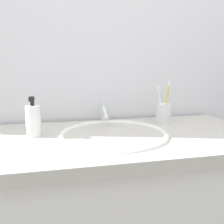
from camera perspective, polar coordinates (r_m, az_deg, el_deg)
The scene contains 8 objects.
tiled_wall_back at distance 1.29m, azimuth -1.40°, elevation 11.97°, with size 2.38×0.04×2.40m, color silver.
sink_basin at distance 1.02m, azimuth 0.37°, elevation -7.56°, with size 0.45×0.45×0.12m.
faucet at distance 1.21m, azimuth -1.93°, elevation -0.13°, with size 0.02×0.14×0.10m.
toothbrush_cup at distance 1.23m, azimuth 11.95°, elevation -0.30°, with size 0.07×0.07×0.10m, color white.
toothbrush_red at distance 1.26m, azimuth 12.74°, elevation 2.66°, with size 0.05×0.04×0.18m.
toothbrush_yellow at distance 1.20m, azimuth 12.77°, elevation 2.96°, with size 0.02×0.04×0.21m.
toothbrush_white at distance 1.21m, azimuth 11.15°, elevation 2.37°, with size 0.04×0.01×0.18m.
soap_dispenser at distance 1.03m, azimuth -17.95°, elevation -1.93°, with size 0.06×0.06×0.16m.
Camera 1 is at (-0.25, -0.94, 1.18)m, focal length 39.05 mm.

